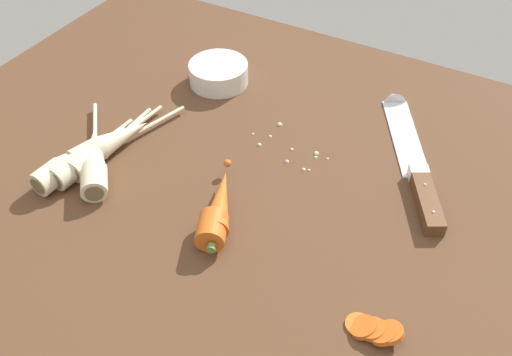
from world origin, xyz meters
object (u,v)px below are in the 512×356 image
Objects in this scene: parsnip_mid_right at (112,142)px; carrot_slice_stack at (373,329)px; parsnip_mid_left at (100,149)px; parsnip_back at (70,162)px; parsnip_outer at (94,160)px; whole_carrot at (219,209)px; parsnip_front at (93,153)px; prep_bowl at (219,73)px; chefs_knife at (410,151)px.

carrot_slice_stack is (49.27, -11.31, -1.13)cm from parsnip_mid_right.
parsnip_mid_left is 0.93× the size of parsnip_mid_right.
parsnip_outer is at bearing 36.07° from parsnip_back.
parsnip_back and parsnip_outer have the same top height.
whole_carrot reaches higher than parsnip_mid_right.
parsnip_back reaches higher than carrot_slice_stack.
parsnip_front is 50.77cm from carrot_slice_stack.
carrot_slice_stack is (48.87, -6.54, -1.13)cm from parsnip_outer.
parsnip_mid_right and prep_bowl have the same top height.
parsnip_mid_right is at bearing 76.04° from parsnip_front.
parsnip_mid_left is (-23.72, 2.18, -0.12)cm from whole_carrot.
parsnip_mid_right is (0.60, 2.26, -0.00)cm from parsnip_mid_left.
parsnip_mid_left is at bearing 67.36° from parsnip_back.
parsnip_front is 1.19× the size of parsnip_mid_left.
carrot_slice_stack is at bearing -79.09° from chefs_knife.
parsnip_mid_left reaches higher than chefs_knife.
parsnip_mid_right is at bearing 69.78° from parsnip_back.
prep_bowl is at bearing 176.43° from chefs_knife.
parsnip_mid_right is 7.35cm from parsnip_back.
whole_carrot is 2.34× the size of carrot_slice_stack.
parsnip_back is (-1.64, -3.29, 0.00)cm from parsnip_front.
prep_bowl is at bearing 121.86° from whole_carrot.
parsnip_back is at bearing -110.22° from parsnip_mid_right.
whole_carrot reaches higher than parsnip_mid_left.
whole_carrot is (-19.54, -27.39, 1.45)cm from chefs_knife.
parsnip_mid_right reaches higher than carrot_slice_stack.
parsnip_mid_right is at bearing 167.07° from carrot_slice_stack.
parsnip_mid_left is at bearing -100.72° from prep_bowl.
parsnip_back is at bearing -143.93° from parsnip_outer.
whole_carrot is 23.83cm from parsnip_mid_left.
parsnip_outer is at bearing 172.37° from carrot_slice_stack.
parsnip_mid_left is at bearing 77.79° from parsnip_front.
parsnip_outer is (-42.27, -27.72, 1.33)cm from chefs_knife.
parsnip_mid_left is 0.98× the size of parsnip_back.
parsnip_outer is (-22.73, -0.33, -0.12)cm from whole_carrot.
chefs_knife is at bearing 100.91° from carrot_slice_stack.
whole_carrot is at bearing -5.25° from parsnip_mid_left.
prep_bowl is (4.62, 25.33, 0.17)cm from parsnip_mid_right.
carrot_slice_stack is (49.87, -9.05, -1.13)cm from parsnip_mid_left.
parsnip_mid_right is (-23.12, 4.43, -0.12)cm from whole_carrot.
whole_carrot reaches higher than parsnip_front.
prep_bowl is at bearing 77.47° from parsnip_back.
carrot_slice_stack is at bearing -14.73° from whole_carrot.
prep_bowl is at bearing 140.63° from carrot_slice_stack.
parsnip_front reaches higher than carrot_slice_stack.
parsnip_front is 2.19× the size of prep_bowl.
prep_bowl is at bearing 79.67° from parsnip_mid_right.
parsnip_back is (-2.54, -6.90, 0.00)cm from parsnip_mid_right.
parsnip_back is (-45.21, -29.86, 1.33)cm from chefs_knife.
chefs_knife is at bearing -3.57° from prep_bowl.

